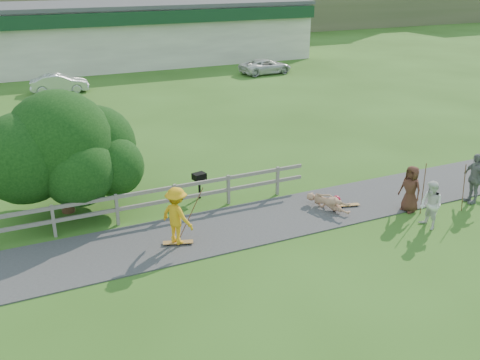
% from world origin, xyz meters
% --- Properties ---
extents(ground, '(260.00, 260.00, 0.00)m').
position_xyz_m(ground, '(0.00, 0.00, 0.00)').
color(ground, '#2F5518').
rests_on(ground, ground).
extents(path, '(34.00, 3.00, 0.04)m').
position_xyz_m(path, '(0.00, 1.50, 0.02)').
color(path, '#343436').
rests_on(path, ground).
extents(fence, '(15.05, 0.10, 1.10)m').
position_xyz_m(fence, '(-4.62, 3.30, 0.72)').
color(fence, '#69625C').
rests_on(fence, ground).
extents(strip_mall, '(32.50, 10.75, 5.10)m').
position_xyz_m(strip_mall, '(4.00, 34.94, 2.58)').
color(strip_mall, '#BAB1A4').
rests_on(strip_mall, ground).
extents(skater_rider, '(1.14, 1.35, 1.81)m').
position_xyz_m(skater_rider, '(-2.65, 1.13, 0.90)').
color(skater_rider, gold).
rests_on(skater_rider, ground).
extents(skater_fallen, '(1.72, 1.00, 0.61)m').
position_xyz_m(skater_fallen, '(2.94, 1.32, 0.31)').
color(skater_fallen, tan).
rests_on(skater_fallen, ground).
extents(spectator_a, '(0.63, 0.80, 1.61)m').
position_xyz_m(spectator_a, '(5.16, -1.21, 0.81)').
color(spectator_a, silver).
rests_on(spectator_a, ground).
extents(spectator_b, '(0.64, 1.15, 1.86)m').
position_xyz_m(spectator_b, '(8.05, -0.28, 0.93)').
color(spectator_b, slate).
rests_on(spectator_b, ground).
extents(spectator_c, '(0.70, 0.91, 1.66)m').
position_xyz_m(spectator_c, '(5.47, 0.09, 0.83)').
color(spectator_c, '#4D291E').
rests_on(spectator_c, ground).
extents(car_silver, '(3.91, 1.83, 1.24)m').
position_xyz_m(car_silver, '(-2.94, 24.85, 0.62)').
color(car_silver, silver).
rests_on(car_silver, ground).
extents(car_white, '(4.36, 2.26, 1.17)m').
position_xyz_m(car_white, '(12.81, 24.97, 0.59)').
color(car_white, silver).
rests_on(car_white, ground).
extents(tree, '(5.71, 5.71, 3.24)m').
position_xyz_m(tree, '(-5.34, 5.06, 1.62)').
color(tree, black).
rests_on(tree, ground).
extents(bbq, '(0.51, 0.43, 0.99)m').
position_xyz_m(bbq, '(-0.76, 4.20, 0.49)').
color(bbq, black).
rests_on(bbq, ground).
extents(longboard_rider, '(0.95, 0.51, 0.10)m').
position_xyz_m(longboard_rider, '(-2.65, 1.13, 0.05)').
color(longboard_rider, '#966231').
rests_on(longboard_rider, ground).
extents(longboard_fallen, '(0.83, 0.39, 0.09)m').
position_xyz_m(longboard_fallen, '(3.74, 1.22, 0.04)').
color(longboard_fallen, '#966231').
rests_on(longboard_fallen, ground).
extents(helmet, '(0.31, 0.31, 0.31)m').
position_xyz_m(helmet, '(3.54, 1.67, 0.15)').
color(helmet, '#B30F2C').
rests_on(helmet, ground).
extents(pole_rider, '(0.03, 0.03, 1.80)m').
position_xyz_m(pole_rider, '(-2.05, 1.53, 0.90)').
color(pole_rider, brown).
rests_on(pole_rider, ground).
extents(pole_spec_left, '(0.03, 0.03, 1.86)m').
position_xyz_m(pole_spec_left, '(5.68, -0.28, 0.93)').
color(pole_spec_left, brown).
rests_on(pole_spec_left, ground).
extents(pole_spec_right, '(0.03, 0.03, 1.76)m').
position_xyz_m(pole_spec_right, '(7.11, -0.70, 0.88)').
color(pole_spec_right, brown).
rests_on(pole_spec_right, ground).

